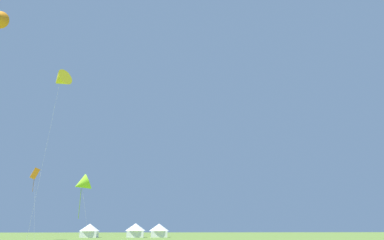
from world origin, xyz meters
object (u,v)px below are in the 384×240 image
(kite_lime_delta, at_px, (82,184))
(festival_tent_right, at_px, (90,230))
(festival_tent_center, at_px, (136,230))
(kite_orange_box, at_px, (35,174))
(festival_tent_left, at_px, (159,230))
(kite_yellow_delta, at_px, (60,80))

(kite_lime_delta, height_order, festival_tent_right, kite_lime_delta)
(festival_tent_center, bearing_deg, festival_tent_right, 180.00)
(kite_orange_box, relative_size, festival_tent_right, 2.68)
(kite_orange_box, xyz_separation_m, festival_tent_left, (20.67, 17.59, -8.58))
(kite_yellow_delta, xyz_separation_m, festival_tent_left, (13.90, 34.28, -17.78))
(kite_orange_box, bearing_deg, festival_tent_right, 69.55)
(kite_lime_delta, bearing_deg, kite_orange_box, 124.58)
(festival_tent_center, distance_m, festival_tent_left, 4.86)
(kite_lime_delta, distance_m, festival_tent_right, 33.06)
(kite_orange_box, height_order, festival_tent_right, kite_orange_box)
(kite_lime_delta, bearing_deg, kite_yellow_delta, -151.97)
(kite_orange_box, xyz_separation_m, kite_lime_delta, (10.23, -14.84, -3.37))
(kite_yellow_delta, height_order, kite_orange_box, kite_yellow_delta)
(festival_tent_center, bearing_deg, kite_lime_delta, -99.76)
(festival_tent_left, bearing_deg, festival_tent_center, 180.00)
(festival_tent_right, bearing_deg, kite_orange_box, -110.45)
(kite_orange_box, distance_m, festival_tent_left, 28.47)
(kite_yellow_delta, distance_m, festival_tent_center, 39.64)
(kite_orange_box, relative_size, festival_tent_left, 2.64)
(kite_lime_delta, xyz_separation_m, festival_tent_right, (-3.67, 32.43, -5.24))
(kite_yellow_delta, relative_size, festival_tent_center, 4.82)
(kite_lime_delta, bearing_deg, festival_tent_center, 80.24)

